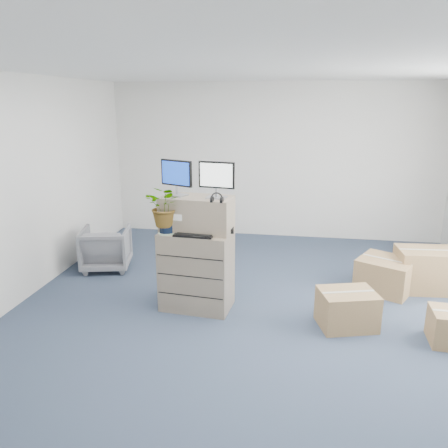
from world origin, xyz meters
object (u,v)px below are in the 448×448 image
at_px(keyboard, 194,235).
at_px(water_bottle, 203,222).
at_px(monitor_left, 176,176).
at_px(potted_plant, 166,212).
at_px(office_chair, 106,246).
at_px(monitor_right, 217,178).
at_px(filing_cabinet_lower, 197,270).

bearing_deg(keyboard, water_bottle, 69.51).
bearing_deg(monitor_left, potted_plant, -93.61).
relative_size(potted_plant, office_chair, 0.84).
xyz_separation_m(monitor_right, office_chair, (-1.89, 1.02, -1.27)).
relative_size(keyboard, water_bottle, 1.88).
height_order(potted_plant, office_chair, potted_plant).
xyz_separation_m(filing_cabinet_lower, water_bottle, (0.09, 0.01, 0.61)).
bearing_deg(monitor_right, water_bottle, -168.58).
distance_m(keyboard, water_bottle, 0.21).
xyz_separation_m(monitor_right, water_bottle, (-0.16, -0.01, -0.53)).
xyz_separation_m(filing_cabinet_lower, keyboard, (0.01, -0.16, 0.50)).
relative_size(keyboard, office_chair, 0.65).
height_order(filing_cabinet_lower, monitor_right, monitor_right).
bearing_deg(potted_plant, keyboard, -8.41).
relative_size(filing_cabinet_lower, water_bottle, 4.01).
bearing_deg(monitor_left, monitor_right, 15.91).
height_order(monitor_left, keyboard, monitor_left).
distance_m(filing_cabinet_lower, potted_plant, 0.82).
relative_size(filing_cabinet_lower, keyboard, 2.13).
distance_m(monitor_right, water_bottle, 0.56).
bearing_deg(monitor_left, water_bottle, 11.63).
xyz_separation_m(keyboard, water_bottle, (0.07, 0.16, 0.11)).
bearing_deg(water_bottle, potted_plant, -164.39).
bearing_deg(potted_plant, filing_cabinet_lower, 18.43).
relative_size(monitor_right, water_bottle, 1.75).
bearing_deg(office_chair, monitor_right, 138.34).
distance_m(keyboard, potted_plant, 0.42).
relative_size(monitor_left, office_chair, 0.60).
xyz_separation_m(water_bottle, potted_plant, (-0.41, -0.11, 0.14)).
bearing_deg(monitor_left, keyboard, -19.66).
height_order(filing_cabinet_lower, potted_plant, potted_plant).
bearing_deg(office_chair, potted_plant, 125.74).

